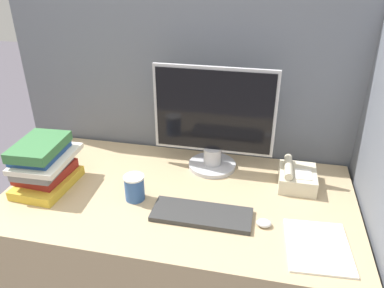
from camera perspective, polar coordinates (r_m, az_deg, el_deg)
cubicle_panel_rear at (r=2.02m, az=0.95°, el=0.20°), size 1.93×0.04×1.58m
cubicle_panel_right at (r=1.69m, az=25.73°, el=-8.83°), size 0.04×0.88×1.58m
desk at (r=1.91m, az=-1.93°, el=-16.97°), size 1.53×0.82×0.76m
monitor at (r=1.75m, az=3.29°, el=3.12°), size 0.57×0.23×0.50m
keyboard at (r=1.53m, az=1.49°, el=-10.68°), size 0.40×0.15×0.02m
mouse at (r=1.51m, az=10.89°, el=-11.75°), size 0.06×0.05×0.03m
coffee_cup at (r=1.62m, az=-8.76°, el=-6.58°), size 0.09×0.09×0.11m
book_stack at (r=1.79m, az=-21.64°, el=-2.96°), size 0.24×0.32×0.22m
desk_telephone at (r=1.76m, az=15.63°, el=-4.89°), size 0.16×0.19×0.11m
paper_pile at (r=1.47m, az=18.61°, el=-14.57°), size 0.24×0.29×0.01m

